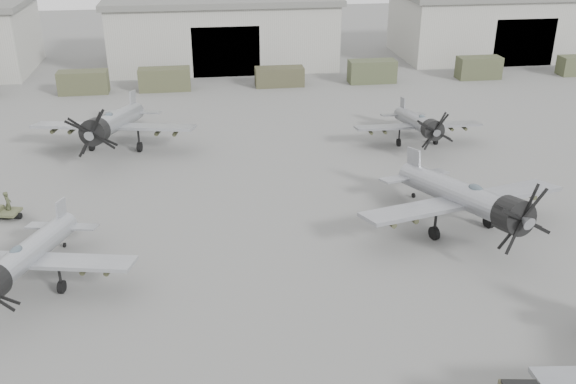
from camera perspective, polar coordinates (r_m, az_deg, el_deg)
name	(u,v)px	position (r m, az deg, el deg)	size (l,w,h in m)	color
hangar_center	(223,30)	(85.54, -5.81, 14.16)	(29.00, 14.80, 8.70)	gray
hangar_right	(502,22)	(94.97, 18.50, 14.11)	(29.00, 14.80, 8.70)	gray
support_truck_2	(83,82)	(75.54, -17.73, 9.28)	(5.40, 2.20, 2.50)	#3F412B
support_truck_3	(165,79)	(74.56, -10.91, 9.82)	(5.73, 2.20, 2.52)	#41432C
support_truck_4	(279,77)	(75.07, -0.77, 10.22)	(5.57, 2.20, 2.17)	#3C3C27
support_truck_5	(372,71)	(77.13, 7.48, 10.58)	(5.52, 2.20, 2.62)	#3D432C
support_truck_6	(479,68)	(81.57, 16.60, 10.55)	(5.17, 2.20, 2.60)	#3C412A
aircraft_mid_1	(23,258)	(37.65, -22.47, -5.47)	(12.00, 10.80, 4.77)	#9EA1A7
aircraft_mid_2	(467,198)	(42.19, 15.65, -0.53)	(14.17, 12.75, 5.63)	#92949A
aircraft_far_0	(112,123)	(56.43, -15.35, 5.89)	(13.98, 12.58, 5.55)	#96999E
aircraft_far_1	(419,124)	(57.11, 11.59, 5.98)	(11.09, 9.98, 4.46)	gray
ground_crew	(8,204)	(47.64, -23.62, -0.98)	(0.67, 0.44, 1.83)	#383D28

